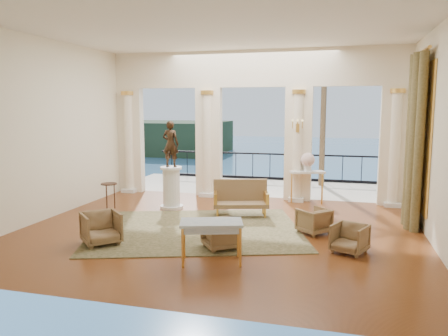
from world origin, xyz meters
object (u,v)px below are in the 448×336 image
(armchair_b, at_px, (350,237))
(game_table, at_px, (211,226))
(settee, at_px, (241,198))
(side_table, at_px, (109,187))
(console_table, at_px, (307,177))
(armchair_a, at_px, (101,227))
(pedestal, at_px, (171,189))
(armchair_c, at_px, (314,219))
(armchair_d, at_px, (221,233))
(statue, at_px, (171,144))

(armchair_b, bearing_deg, game_table, -130.41)
(armchair_b, height_order, settee, settee)
(armchair_b, xyz_separation_m, game_table, (-2.44, -1.20, 0.37))
(settee, height_order, side_table, settee)
(settee, height_order, console_table, console_table)
(armchair_a, relative_size, armchair_b, 1.18)
(settee, bearing_deg, side_table, 166.82)
(console_table, xyz_separation_m, side_table, (-5.24, -2.23, -0.16))
(settee, bearing_deg, game_table, -102.13)
(armchair_b, relative_size, side_table, 0.87)
(armchair_b, distance_m, settee, 3.55)
(pedestal, bearing_deg, settee, -8.02)
(armchair_c, relative_size, armchair_d, 0.96)
(console_table, height_order, side_table, console_table)
(statue, height_order, side_table, statue)
(armchair_d, xyz_separation_m, game_table, (0.04, -0.80, 0.36))
(armchair_a, distance_m, side_table, 3.23)
(armchair_a, distance_m, armchair_d, 2.49)
(pedestal, bearing_deg, console_table, 26.01)
(pedestal, height_order, statue, statue)
(game_table, bearing_deg, armchair_d, 75.43)
(armchair_d, height_order, statue, statue)
(armchair_c, xyz_separation_m, pedestal, (-3.98, 1.44, 0.25))
(armchair_a, relative_size, armchair_d, 1.13)
(settee, height_order, statue, statue)
(console_table, bearing_deg, armchair_d, -125.11)
(armchair_a, distance_m, console_table, 6.38)
(armchair_c, relative_size, pedestal, 0.53)
(armchair_b, height_order, armchair_d, armchair_d)
(armchair_b, distance_m, armchair_c, 1.39)
(armchair_a, xyz_separation_m, side_table, (-1.44, 2.88, 0.25))
(console_table, bearing_deg, armchair_c, -102.44)
(armchair_d, bearing_deg, settee, -32.78)
(armchair_b, xyz_separation_m, armchair_c, (-0.75, 1.17, 0.00))
(settee, distance_m, statue, 2.46)
(armchair_a, bearing_deg, armchair_d, -37.15)
(armchair_d, distance_m, statue, 4.03)
(armchair_d, relative_size, pedestal, 0.56)
(armchair_d, height_order, side_table, side_table)
(settee, xyz_separation_m, side_table, (-3.69, -0.20, 0.15))
(pedestal, relative_size, statue, 0.93)
(armchair_b, relative_size, console_table, 0.59)
(armchair_c, relative_size, game_table, 0.50)
(armchair_b, xyz_separation_m, statue, (-4.73, 2.60, 1.49))
(armchair_c, distance_m, pedestal, 4.24)
(armchair_a, bearing_deg, armchair_b, -36.79)
(settee, bearing_deg, armchair_b, -56.99)
(pedestal, bearing_deg, armchair_d, -53.09)
(armchair_c, bearing_deg, armchair_d, -4.33)
(game_table, bearing_deg, console_table, 59.64)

